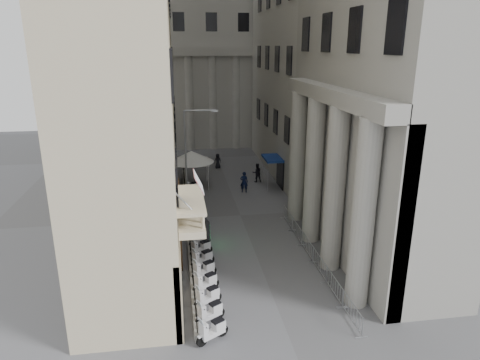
% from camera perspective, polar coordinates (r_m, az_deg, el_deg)
% --- Properties ---
extents(far_building, '(22.00, 10.00, 30.00)m').
position_cam_1_polar(far_building, '(61.02, -4.24, 19.10)').
color(far_building, '#ACAAA2').
rests_on(far_building, ground).
extents(iron_fence, '(0.30, 28.00, 1.40)m').
position_cam_1_polar(iron_fence, '(33.51, -6.97, -5.88)').
color(iron_fence, black).
rests_on(iron_fence, ground).
extents(blue_awning, '(1.60, 3.00, 3.00)m').
position_cam_1_polar(blue_awning, '(41.96, 4.26, -0.93)').
color(blue_awning, navy).
rests_on(blue_awning, ground).
extents(flag, '(1.00, 1.40, 8.20)m').
position_cam_1_polar(flag, '(22.17, -4.96, -19.15)').
color(flag, '#9E0C11').
rests_on(flag, ground).
extents(scooter_0, '(1.49, 1.19, 1.50)m').
position_cam_1_polar(scooter_0, '(21.44, -3.63, -20.58)').
color(scooter_0, silver).
rests_on(scooter_0, ground).
extents(scooter_1, '(1.49, 1.19, 1.50)m').
position_cam_1_polar(scooter_1, '(22.58, -3.97, -18.37)').
color(scooter_1, silver).
rests_on(scooter_1, ground).
extents(scooter_2, '(1.49, 1.19, 1.50)m').
position_cam_1_polar(scooter_2, '(23.74, -4.27, -16.37)').
color(scooter_2, silver).
rests_on(scooter_2, ground).
extents(scooter_3, '(1.49, 1.19, 1.50)m').
position_cam_1_polar(scooter_3, '(24.93, -4.53, -14.57)').
color(scooter_3, silver).
rests_on(scooter_3, ground).
extents(scooter_4, '(1.49, 1.19, 1.50)m').
position_cam_1_polar(scooter_4, '(26.15, -4.77, -12.93)').
color(scooter_4, silver).
rests_on(scooter_4, ground).
extents(scooter_5, '(1.49, 1.19, 1.50)m').
position_cam_1_polar(scooter_5, '(27.39, -4.98, -11.43)').
color(scooter_5, silver).
rests_on(scooter_5, ground).
extents(scooter_6, '(1.49, 1.19, 1.50)m').
position_cam_1_polar(scooter_6, '(28.64, -5.17, -10.07)').
color(scooter_6, silver).
rests_on(scooter_6, ground).
extents(scooter_7, '(1.49, 1.19, 1.50)m').
position_cam_1_polar(scooter_7, '(29.91, -5.35, -8.82)').
color(scooter_7, silver).
rests_on(scooter_7, ground).
extents(scooter_8, '(1.49, 1.19, 1.50)m').
position_cam_1_polar(scooter_8, '(31.19, -5.51, -7.67)').
color(scooter_8, silver).
rests_on(scooter_8, ground).
extents(scooter_9, '(1.49, 1.19, 1.50)m').
position_cam_1_polar(scooter_9, '(32.48, -5.65, -6.61)').
color(scooter_9, silver).
rests_on(scooter_9, ground).
extents(scooter_10, '(1.49, 1.19, 1.50)m').
position_cam_1_polar(scooter_10, '(33.78, -5.79, -5.64)').
color(scooter_10, silver).
rests_on(scooter_10, ground).
extents(scooter_11, '(1.49, 1.19, 1.50)m').
position_cam_1_polar(scooter_11, '(35.09, -5.91, -4.73)').
color(scooter_11, silver).
rests_on(scooter_11, ground).
extents(scooter_12, '(1.49, 1.19, 1.50)m').
position_cam_1_polar(scooter_12, '(36.42, -6.02, -3.90)').
color(scooter_12, silver).
rests_on(scooter_12, ground).
extents(scooter_13, '(1.49, 1.19, 1.50)m').
position_cam_1_polar(scooter_13, '(37.74, -6.13, -3.12)').
color(scooter_13, silver).
rests_on(scooter_13, ground).
extents(scooter_14, '(1.49, 1.19, 1.50)m').
position_cam_1_polar(scooter_14, '(39.08, -6.23, -2.39)').
color(scooter_14, silver).
rests_on(scooter_14, ground).
extents(scooter_15, '(1.49, 1.19, 1.50)m').
position_cam_1_polar(scooter_15, '(40.42, -6.32, -1.71)').
color(scooter_15, silver).
rests_on(scooter_15, ground).
extents(barrier_0, '(0.60, 2.40, 1.10)m').
position_cam_1_polar(barrier_0, '(23.20, 14.64, -17.87)').
color(barrier_0, '#9EA0A6').
rests_on(barrier_0, ground).
extents(barrier_1, '(0.60, 2.40, 1.10)m').
position_cam_1_polar(barrier_1, '(25.11, 12.38, -14.71)').
color(barrier_1, '#9EA0A6').
rests_on(barrier_1, ground).
extents(barrier_2, '(0.60, 2.40, 1.10)m').
position_cam_1_polar(barrier_2, '(27.12, 10.51, -12.00)').
color(barrier_2, '#9EA0A6').
rests_on(barrier_2, ground).
extents(barrier_3, '(0.60, 2.40, 1.10)m').
position_cam_1_polar(barrier_3, '(29.20, 8.92, -9.65)').
color(barrier_3, '#9EA0A6').
rests_on(barrier_3, ground).
extents(barrier_4, '(0.60, 2.40, 1.10)m').
position_cam_1_polar(barrier_4, '(31.34, 7.57, -7.61)').
color(barrier_4, '#9EA0A6').
rests_on(barrier_4, ground).
extents(barrier_5, '(0.60, 2.40, 1.10)m').
position_cam_1_polar(barrier_5, '(33.54, 6.40, -5.84)').
color(barrier_5, '#9EA0A6').
rests_on(barrier_5, ground).
extents(security_tent, '(4.34, 4.34, 3.52)m').
position_cam_1_polar(security_tent, '(41.71, -6.55, 3.11)').
color(security_tent, silver).
rests_on(security_tent, ground).
extents(street_lamp, '(2.75, 0.35, 8.44)m').
position_cam_1_polar(street_lamp, '(34.62, -6.71, 3.71)').
color(street_lamp, '#999BA1').
rests_on(street_lamp, ground).
extents(info_kiosk, '(0.46, 0.96, 1.95)m').
position_cam_1_polar(info_kiosk, '(29.45, -4.50, -7.10)').
color(info_kiosk, black).
rests_on(info_kiosk, ground).
extents(pedestrian_a, '(0.80, 0.59, 2.00)m').
position_cam_1_polar(pedestrian_a, '(40.05, 0.55, -0.28)').
color(pedestrian_a, black).
rests_on(pedestrian_a, ground).
extents(pedestrian_b, '(0.99, 0.80, 1.93)m').
position_cam_1_polar(pedestrian_b, '(43.17, 2.26, 0.98)').
color(pedestrian_b, black).
rests_on(pedestrian_b, ground).
extents(pedestrian_c, '(0.93, 0.73, 1.67)m').
position_cam_1_polar(pedestrian_c, '(48.13, -2.99, 2.55)').
color(pedestrian_c, black).
rests_on(pedestrian_c, ground).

